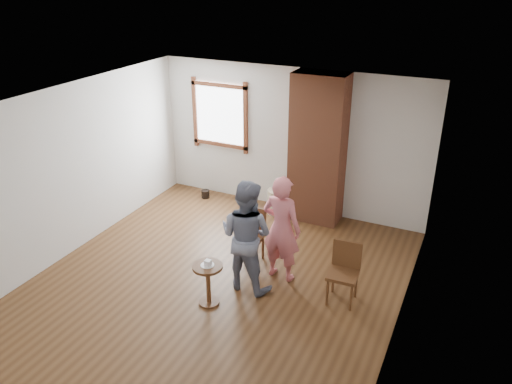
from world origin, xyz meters
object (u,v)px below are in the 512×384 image
Objects in this scene: side_table at (208,278)px; dining_chair_left at (251,232)px; person_pink at (281,228)px; dining_chair_right at (345,269)px; stoneware_crock at (277,201)px; man at (246,236)px.

dining_chair_left is at bearing 88.21° from side_table.
dining_chair_right is at bearing 177.88° from person_pink.
person_pink reaches higher than stoneware_crock.
dining_chair_left is at bearing 163.88° from dining_chair_right.
dining_chair_right reaches higher than stoneware_crock.
side_table is 0.77m from man.
person_pink reaches higher than side_table.
dining_chair_right reaches higher than side_table.
man reaches higher than dining_chair_right.
side_table is (0.22, -2.85, 0.18)m from stoneware_crock.
man is (0.24, -0.64, 0.33)m from dining_chair_left.
dining_chair_left is 0.53× the size of man.
dining_chair_left reaches higher than dining_chair_right.
stoneware_crock is 2.69m from dining_chair_right.
person_pink reaches higher than dining_chair_left.
man is at bearing 54.83° from person_pink.
man is (-1.32, -0.29, 0.34)m from dining_chair_right.
stoneware_crock is at bearing -60.37° from person_pink.
side_table is at bearing -85.59° from stoneware_crock.
side_table is 0.38× the size of person_pink.
stoneware_crock is 2.39m from man.
person_pink is at bearing -65.52° from stoneware_crock.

